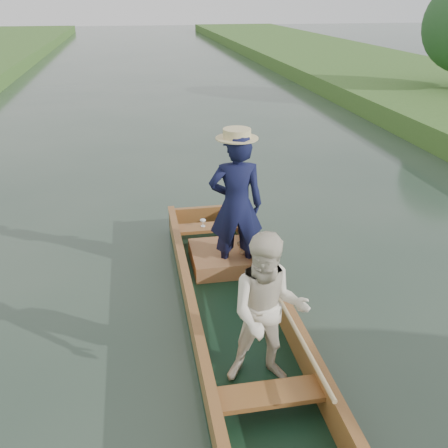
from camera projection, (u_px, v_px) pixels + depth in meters
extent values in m
plane|color=#283D30|center=(233.00, 317.00, 5.93)|extent=(120.00, 120.00, 0.00)
cube|color=black|center=(233.00, 314.00, 5.92)|extent=(1.10, 5.00, 0.08)
cube|color=#9A6530|center=(190.00, 305.00, 5.75)|extent=(0.08, 5.00, 0.32)
cube|color=#9A6530|center=(275.00, 296.00, 5.92)|extent=(0.08, 5.00, 0.32)
cube|color=#9A6530|center=(203.00, 216.00, 8.03)|extent=(1.10, 0.08, 0.32)
cube|color=#9A6530|center=(189.00, 291.00, 5.67)|extent=(0.10, 5.00, 0.04)
cube|color=#9A6530|center=(276.00, 283.00, 5.84)|extent=(0.10, 5.00, 0.04)
cube|color=#9A6530|center=(209.00, 227.00, 7.50)|extent=(0.94, 0.30, 0.05)
cube|color=#9A6530|center=(269.00, 394.00, 4.38)|extent=(0.94, 0.30, 0.05)
imported|color=#111437|center=(236.00, 206.00, 6.37)|extent=(0.73, 0.51, 1.91)
cylinder|color=beige|center=(237.00, 135.00, 5.98)|extent=(0.52, 0.52, 0.12)
imported|color=silver|center=(268.00, 312.00, 4.56)|extent=(0.85, 0.72, 1.56)
cube|color=#9C4632|center=(223.00, 258.00, 6.87)|extent=(0.85, 0.90, 0.22)
sphere|color=tan|center=(246.00, 244.00, 6.74)|extent=(0.22, 0.22, 0.22)
sphere|color=tan|center=(247.00, 234.00, 6.66)|extent=(0.16, 0.16, 0.16)
sphere|color=tan|center=(242.00, 229.00, 6.62)|extent=(0.06, 0.06, 0.06)
sphere|color=tan|center=(251.00, 229.00, 6.64)|extent=(0.06, 0.06, 0.06)
sphere|color=tan|center=(248.00, 237.00, 6.61)|extent=(0.07, 0.07, 0.07)
sphere|color=tan|center=(240.00, 243.00, 6.69)|extent=(0.08, 0.08, 0.08)
sphere|color=tan|center=(254.00, 242.00, 6.72)|extent=(0.08, 0.08, 0.08)
sphere|color=tan|center=(243.00, 252.00, 6.74)|extent=(0.09, 0.09, 0.09)
sphere|color=tan|center=(251.00, 251.00, 6.76)|extent=(0.09, 0.09, 0.09)
cylinder|color=silver|center=(203.00, 226.00, 7.48)|extent=(0.07, 0.07, 0.01)
cylinder|color=silver|center=(203.00, 224.00, 7.46)|extent=(0.01, 0.01, 0.08)
ellipsoid|color=silver|center=(203.00, 220.00, 7.44)|extent=(0.09, 0.09, 0.05)
cylinder|color=tan|center=(272.00, 285.00, 5.73)|extent=(0.04, 3.83, 0.18)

